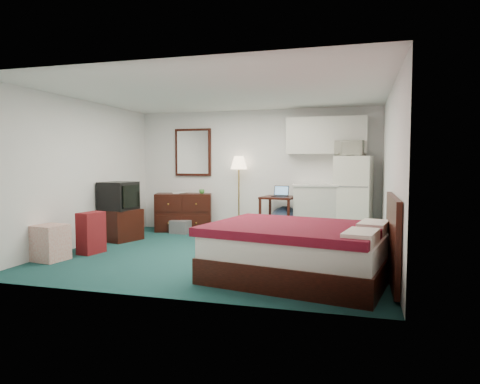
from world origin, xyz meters
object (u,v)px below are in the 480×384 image
(floor_lamp, at_px, (239,195))
(desk, at_px, (279,217))
(dresser, at_px, (184,212))
(kitchen_counter, at_px, (318,212))
(suitcase, at_px, (91,233))
(tv_stand, at_px, (121,225))
(fridge, at_px, (353,198))
(bed, at_px, (298,252))

(floor_lamp, height_order, desk, floor_lamp)
(dresser, height_order, kitchen_counter, kitchen_counter)
(kitchen_counter, height_order, suitcase, kitchen_counter)
(desk, relative_size, kitchen_counter, 0.79)
(dresser, height_order, tv_stand, dresser)
(dresser, relative_size, fridge, 0.74)
(bed, height_order, suitcase, bed)
(floor_lamp, height_order, suitcase, floor_lamp)
(desk, height_order, bed, desk)
(floor_lamp, relative_size, bed, 0.76)
(bed, xyz_separation_m, tv_stand, (-3.52, 1.74, -0.05))
(dresser, xyz_separation_m, suitcase, (-0.52, -2.48, -0.07))
(floor_lamp, bearing_deg, kitchen_counter, -4.98)
(floor_lamp, xyz_separation_m, bed, (1.65, -3.15, -0.45))
(kitchen_counter, relative_size, suitcase, 1.52)
(bed, distance_m, tv_stand, 3.93)
(dresser, xyz_separation_m, tv_stand, (-0.68, -1.34, -0.11))
(dresser, distance_m, suitcase, 2.54)
(fridge, xyz_separation_m, suitcase, (-3.97, -2.38, -0.45))
(dresser, relative_size, suitcase, 1.77)
(fridge, bearing_deg, tv_stand, -154.47)
(fridge, height_order, bed, fridge)
(fridge, bearing_deg, suitcase, -140.23)
(tv_stand, bearing_deg, suitcase, -63.27)
(fridge, xyz_separation_m, tv_stand, (-4.13, -1.24, -0.49))
(kitchen_counter, distance_m, suitcase, 4.10)
(floor_lamp, distance_m, suitcase, 3.11)
(fridge, distance_m, tv_stand, 4.35)
(desk, distance_m, fridge, 1.44)
(bed, bearing_deg, desk, 116.10)
(fridge, height_order, suitcase, fridge)
(floor_lamp, relative_size, suitcase, 2.39)
(fridge, relative_size, suitcase, 2.38)
(suitcase, bearing_deg, dresser, 89.30)
(desk, bearing_deg, suitcase, -130.73)
(kitchen_counter, xyz_separation_m, fridge, (0.66, -0.03, 0.28))
(floor_lamp, relative_size, tv_stand, 2.51)
(desk, distance_m, kitchen_counter, 0.75)
(floor_lamp, height_order, tv_stand, floor_lamp)
(bed, relative_size, tv_stand, 3.32)
(tv_stand, bearing_deg, desk, 40.72)
(fridge, relative_size, tv_stand, 2.49)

